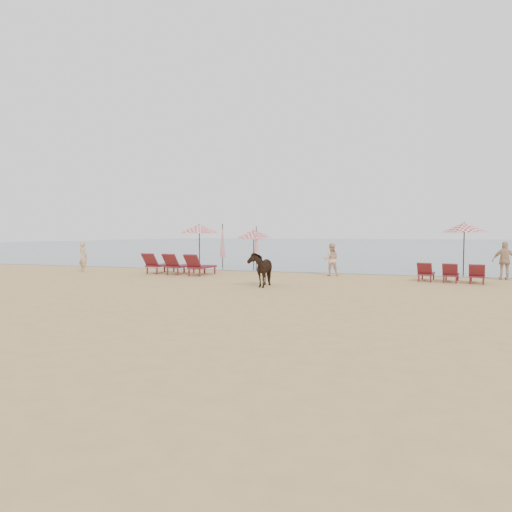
{
  "coord_description": "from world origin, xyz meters",
  "views": [
    {
      "loc": [
        5.37,
        -11.53,
        2.01
      ],
      "look_at": [
        0.0,
        5.0,
        1.1
      ],
      "focal_mm": 30.0,
      "sensor_mm": 36.0,
      "label": 1
    }
  ],
  "objects": [
    {
      "name": "umbrella_open_left_b",
      "position": [
        -2.05,
        10.89,
        2.02
      ],
      "size": [
        1.83,
        1.87,
        2.34
      ],
      "rotation": [
        0.0,
        0.0,
        0.17
      ],
      "color": "black",
      "rests_on": "ground"
    },
    {
      "name": "sea",
      "position": [
        0.0,
        80.0,
        0.0
      ],
      "size": [
        160.0,
        140.0,
        0.06
      ],
      "primitive_type": "cube",
      "color": "#51606B",
      "rests_on": "ground"
    },
    {
      "name": "umbrella_closed_right",
      "position": [
        -1.7,
        10.27,
        1.48
      ],
      "size": [
        0.29,
        0.29,
        2.4
      ],
      "rotation": [
        0.0,
        0.0,
        0.09
      ],
      "color": "black",
      "rests_on": "ground"
    },
    {
      "name": "beachgoer_right_a",
      "position": [
        2.51,
        8.93,
        0.77
      ],
      "size": [
        0.83,
        0.69,
        1.55
      ],
      "primitive_type": "imported",
      "rotation": [
        0.0,
        0.0,
        3.28
      ],
      "color": "#E4B08E",
      "rests_on": "ground"
    },
    {
      "name": "umbrella_open_left_a",
      "position": [
        -4.69,
        9.52,
        2.27
      ],
      "size": [
        2.22,
        2.22,
        2.53
      ],
      "rotation": [
        0.0,
        0.0,
        -0.37
      ],
      "color": "black",
      "rests_on": "ground"
    },
    {
      "name": "beachgoer_left",
      "position": [
        -10.16,
        6.93,
        0.8
      ],
      "size": [
        0.69,
        0.59,
        1.61
      ],
      "primitive_type": "imported",
      "rotation": [
        0.0,
        0.0,
        2.73
      ],
      "color": "tan",
      "rests_on": "ground"
    },
    {
      "name": "umbrella_open_right",
      "position": [
        8.51,
        10.89,
        2.3
      ],
      "size": [
        2.09,
        2.09,
        2.56
      ],
      "rotation": [
        0.0,
        0.0,
        -0.08
      ],
      "color": "black",
      "rests_on": "ground"
    },
    {
      "name": "ground",
      "position": [
        0.0,
        0.0,
        0.0
      ],
      "size": [
        120.0,
        120.0,
        0.0
      ],
      "primitive_type": "plane",
      "color": "tan",
      "rests_on": "ground"
    },
    {
      "name": "cow",
      "position": [
        0.53,
        3.98,
        0.66
      ],
      "size": [
        0.83,
        1.62,
        1.32
      ],
      "primitive_type": "imported",
      "rotation": [
        0.0,
        0.0,
        0.08
      ],
      "color": "black",
      "rests_on": "ground"
    },
    {
      "name": "umbrella_closed_left",
      "position": [
        -4.36,
        11.99,
        1.6
      ],
      "size": [
        0.32,
        0.32,
        2.6
      ],
      "rotation": [
        0.0,
        0.0,
        0.17
      ],
      "color": "black",
      "rests_on": "ground"
    },
    {
      "name": "lounger_cluster_right",
      "position": [
        7.59,
        7.64,
        0.38
      ],
      "size": [
        2.72,
        1.9,
        0.55
      ],
      "rotation": [
        0.0,
        0.0,
        -0.18
      ],
      "color": "maroon",
      "rests_on": "ground"
    },
    {
      "name": "lounger_cluster_left",
      "position": [
        -4.79,
        7.26,
        0.49
      ],
      "size": [
        3.41,
        2.26,
        0.71
      ],
      "rotation": [
        0.0,
        0.0,
        -0.12
      ],
      "color": "maroon",
      "rests_on": "ground"
    },
    {
      "name": "beachgoer_right_b",
      "position": [
        9.94,
        9.4,
        0.84
      ],
      "size": [
        0.99,
        0.43,
        1.68
      ],
      "primitive_type": "imported",
      "rotation": [
        0.0,
        0.0,
        3.12
      ],
      "color": "tan",
      "rests_on": "ground"
    }
  ]
}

